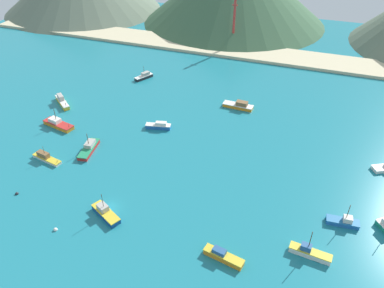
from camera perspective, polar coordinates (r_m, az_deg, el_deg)
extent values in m
cube|color=teal|center=(114.73, -4.96, 0.35)|extent=(260.00, 280.00, 0.50)
cube|color=#1E5BA8|center=(95.19, 21.82, -10.97)|extent=(7.37, 2.90, 0.99)
cube|color=#1E669E|center=(94.79, 21.90, -10.72)|extent=(7.51, 2.96, 0.20)
cube|color=beige|center=(94.45, 22.54, -10.47)|extent=(2.14, 1.92, 1.28)
cylinder|color=#4C3823|center=(92.73, 22.64, -9.37)|extent=(0.15, 0.15, 3.63)
cube|color=#14478C|center=(92.54, -12.90, -10.32)|extent=(8.85, 6.25, 1.14)
cube|color=gold|center=(92.07, -12.95, -10.03)|extent=(9.02, 6.38, 0.20)
cube|color=#B2ADA3|center=(92.22, -13.38, -9.32)|extent=(3.23, 2.94, 1.38)
cylinder|color=#4C3823|center=(90.08, -13.43, -8.32)|extent=(0.12, 0.12, 3.84)
cube|color=silver|center=(86.46, 17.46, -15.56)|extent=(8.81, 2.91, 1.23)
cube|color=gold|center=(85.92, 17.54, -15.25)|extent=(8.99, 2.97, 0.20)
cube|color=#28568C|center=(85.32, 16.92, -14.72)|extent=(2.34, 1.75, 1.41)
cylinder|color=#4C3823|center=(83.25, 17.55, -13.56)|extent=(0.17, 0.17, 4.18)
cube|color=silver|center=(113.96, -21.10, -2.17)|extent=(9.59, 3.79, 0.72)
cube|color=gold|center=(113.69, -21.14, -1.99)|extent=(9.78, 3.86, 0.20)
cube|color=brown|center=(114.04, -21.61, -1.47)|extent=(3.97, 2.22, 1.44)
cylinder|color=#4C3823|center=(110.61, -19.76, -2.52)|extent=(0.47, 0.20, 0.99)
cylinder|color=#4C3823|center=(112.47, -21.57, -0.83)|extent=(0.11, 0.11, 2.31)
cube|color=red|center=(113.77, -15.36, -0.83)|extent=(4.40, 10.12, 1.06)
cube|color=#238C5B|center=(113.41, -15.41, -0.57)|extent=(4.49, 10.32, 0.20)
cube|color=#B2ADA3|center=(113.90, -15.22, 0.06)|extent=(2.73, 4.05, 1.15)
cylinder|color=#4C3823|center=(112.09, -15.55, 0.79)|extent=(0.18, 0.18, 3.42)
cube|color=orange|center=(82.49, 4.82, -16.72)|extent=(8.91, 3.67, 1.20)
cube|color=gold|center=(81.94, 4.84, -16.42)|extent=(9.09, 3.75, 0.20)
cube|color=#28568C|center=(81.74, 4.16, -15.87)|extent=(3.07, 2.07, 0.99)
cube|color=#1E5BA8|center=(120.28, -5.14, 2.65)|extent=(8.08, 3.85, 1.16)
cube|color=white|center=(119.91, -5.15, 2.92)|extent=(8.24, 3.92, 0.20)
cube|color=silver|center=(119.42, -4.71, 3.13)|extent=(3.73, 2.34, 0.96)
cube|color=gold|center=(140.64, -19.03, 5.96)|extent=(9.48, 8.08, 1.24)
cube|color=white|center=(140.31, -19.09, 6.21)|extent=(9.67, 8.24, 0.20)
cube|color=#B2ADA3|center=(141.05, -19.30, 6.74)|extent=(3.78, 3.44, 1.57)
cylinder|color=#4C3823|center=(135.86, -18.60, 5.69)|extent=(0.63, 0.53, 1.67)
cube|color=#232328|center=(152.56, -7.32, 9.99)|extent=(5.46, 7.80, 1.00)
cube|color=white|center=(152.30, -7.34, 10.19)|extent=(5.57, 7.96, 0.20)
cube|color=#B2ADA3|center=(152.51, -7.07, 10.54)|extent=(2.93, 3.59, 1.20)
cylinder|color=#4C3823|center=(151.38, -7.31, 11.12)|extent=(0.11, 0.11, 2.62)
cube|color=orange|center=(131.92, 6.98, 5.70)|extent=(10.36, 3.46, 1.05)
cube|color=white|center=(131.62, 7.00, 5.93)|extent=(10.57, 3.53, 0.20)
cube|color=brown|center=(130.96, 7.56, 6.12)|extent=(3.99, 2.43, 1.36)
cube|color=orange|center=(127.97, -19.55, 2.73)|extent=(11.19, 5.26, 1.11)
cube|color=red|center=(127.64, -19.60, 2.98)|extent=(11.41, 5.37, 0.20)
cube|color=silver|center=(128.22, -20.07, 3.42)|extent=(4.09, 3.06, 1.28)
cylinder|color=#4C3823|center=(123.94, -18.18, 2.64)|extent=(0.66, 0.25, 1.50)
cylinder|color=#4C3823|center=(126.51, -20.07, 4.25)|extent=(0.18, 0.18, 3.55)
sphere|color=#232328|center=(105.66, -25.00, -6.84)|extent=(0.84, 0.84, 0.84)
sphere|color=silver|center=(92.95, -19.97, -12.09)|extent=(0.91, 0.91, 0.91)
cube|color=beige|center=(179.02, 5.38, 14.11)|extent=(247.00, 17.84, 1.20)
cylinder|color=#B7332D|center=(178.49, 6.38, 17.83)|extent=(1.07, 1.07, 23.75)
cylinder|color=#B7332D|center=(176.35, 6.55, 20.18)|extent=(2.38, 0.53, 0.53)
cylinder|color=#B7332D|center=(177.66, 6.44, 18.71)|extent=(0.53, 1.90, 0.53)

